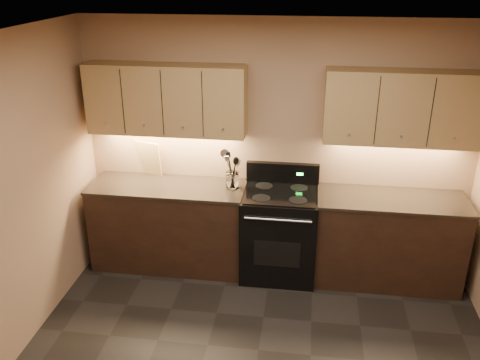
% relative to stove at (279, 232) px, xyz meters
% --- Properties ---
extents(ceiling, '(4.00, 4.00, 0.00)m').
position_rel_stove_xyz_m(ceiling, '(-0.08, -1.68, 2.12)').
color(ceiling, silver).
rests_on(ceiling, wall_back).
extents(wall_back, '(4.00, 0.04, 2.60)m').
position_rel_stove_xyz_m(wall_back, '(-0.08, 0.32, 0.82)').
color(wall_back, tan).
rests_on(wall_back, ground).
extents(counter_left, '(1.62, 0.62, 0.93)m').
position_rel_stove_xyz_m(counter_left, '(-1.18, 0.02, -0.01)').
color(counter_left, black).
rests_on(counter_left, ground).
extents(counter_right, '(1.46, 0.62, 0.93)m').
position_rel_stove_xyz_m(counter_right, '(1.10, 0.02, -0.01)').
color(counter_right, black).
rests_on(counter_right, ground).
extents(stove, '(0.76, 0.68, 1.14)m').
position_rel_stove_xyz_m(stove, '(0.00, 0.00, 0.00)').
color(stove, black).
rests_on(stove, ground).
extents(upper_cab_left, '(1.60, 0.30, 0.70)m').
position_rel_stove_xyz_m(upper_cab_left, '(-1.18, 0.17, 1.32)').
color(upper_cab_left, tan).
rests_on(upper_cab_left, wall_back).
extents(upper_cab_right, '(1.44, 0.30, 0.70)m').
position_rel_stove_xyz_m(upper_cab_right, '(1.10, 0.17, 1.32)').
color(upper_cab_right, tan).
rests_on(upper_cab_right, wall_back).
extents(outlet_plate, '(0.08, 0.01, 0.12)m').
position_rel_stove_xyz_m(outlet_plate, '(-1.38, 0.31, 0.64)').
color(outlet_plate, '#B2B5BA').
rests_on(outlet_plate, wall_back).
extents(utensil_crock, '(0.17, 0.17, 0.17)m').
position_rel_stove_xyz_m(utensil_crock, '(-0.50, 0.06, 0.53)').
color(utensil_crock, white).
rests_on(utensil_crock, counter_left).
extents(cutting_board, '(0.30, 0.14, 0.37)m').
position_rel_stove_xyz_m(cutting_board, '(-1.45, 0.29, 0.64)').
color(cutting_board, tan).
rests_on(cutting_board, counter_left).
extents(wooden_spoon, '(0.14, 0.15, 0.29)m').
position_rel_stove_xyz_m(wooden_spoon, '(-0.52, 0.06, 0.61)').
color(wooden_spoon, tan).
rests_on(wooden_spoon, utensil_crock).
extents(black_spoon, '(0.12, 0.09, 0.33)m').
position_rel_stove_xyz_m(black_spoon, '(-0.51, 0.08, 0.63)').
color(black_spoon, black).
rests_on(black_spoon, utensil_crock).
extents(black_turner, '(0.16, 0.14, 0.39)m').
position_rel_stove_xyz_m(black_turner, '(-0.49, 0.04, 0.66)').
color(black_turner, black).
rests_on(black_turner, utensil_crock).
extents(steel_spatula, '(0.16, 0.17, 0.38)m').
position_rel_stove_xyz_m(steel_spatula, '(-0.48, 0.07, 0.65)').
color(steel_spatula, silver).
rests_on(steel_spatula, utensil_crock).
extents(steel_skimmer, '(0.21, 0.15, 0.40)m').
position_rel_stove_xyz_m(steel_skimmer, '(-0.47, 0.05, 0.66)').
color(steel_skimmer, silver).
rests_on(steel_skimmer, utensil_crock).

